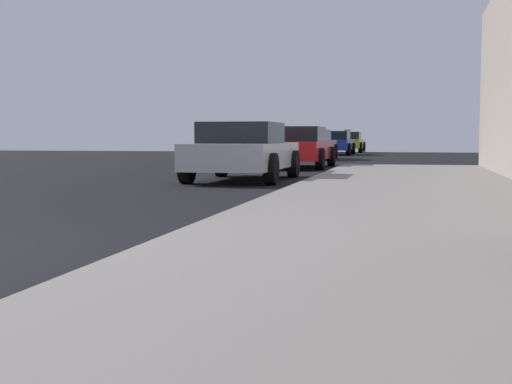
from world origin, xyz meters
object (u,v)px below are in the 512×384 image
(car_blue, at_px, (335,143))
(car_green, at_px, (311,144))
(car_silver, at_px, (243,151))
(car_red, at_px, (297,147))
(car_yellow, at_px, (348,142))

(car_blue, bearing_deg, car_green, -91.31)
(car_silver, distance_m, car_red, 6.59)
(car_silver, distance_m, car_blue, 22.78)
(car_silver, distance_m, car_green, 14.88)
(car_blue, distance_m, car_yellow, 6.35)
(car_red, height_order, car_green, same)
(car_silver, relative_size, car_red, 0.92)
(car_yellow, bearing_deg, car_blue, -91.09)
(car_red, bearing_deg, car_silver, -91.19)
(car_red, relative_size, car_yellow, 0.99)
(car_silver, xyz_separation_m, car_blue, (-0.44, 22.78, 0.00))
(car_blue, height_order, car_yellow, car_yellow)
(car_silver, height_order, car_green, same)
(car_red, relative_size, car_green, 1.08)
(car_silver, bearing_deg, car_red, 88.81)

